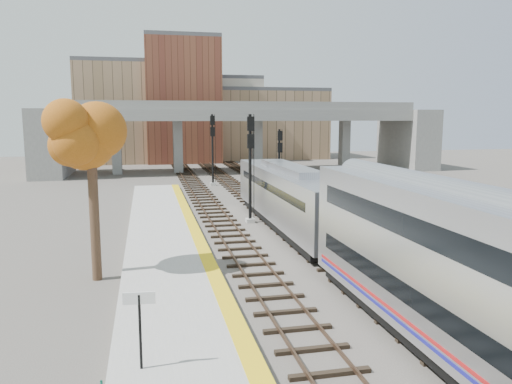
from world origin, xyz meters
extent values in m
plane|color=#47423D|center=(0.00, 0.00, 0.00)|extent=(160.00, 160.00, 0.00)
cube|color=#9E9E99|center=(-7.25, 0.00, 0.17)|extent=(4.50, 60.00, 0.35)
cube|color=yellow|center=(-5.35, 0.00, 0.35)|extent=(0.70, 60.00, 0.01)
cube|color=black|center=(-3.20, 12.50, 0.07)|extent=(2.50, 95.00, 0.14)
cube|color=brown|center=(-3.92, 12.50, 0.18)|extent=(0.07, 95.00, 0.14)
cube|color=brown|center=(-2.48, 12.50, 0.18)|extent=(0.07, 95.00, 0.14)
cube|color=black|center=(1.00, 12.50, 0.07)|extent=(2.50, 95.00, 0.14)
cube|color=brown|center=(0.28, 12.50, 0.18)|extent=(0.07, 95.00, 0.14)
cube|color=brown|center=(1.72, 12.50, 0.18)|extent=(0.07, 95.00, 0.14)
cube|color=black|center=(5.00, 12.50, 0.07)|extent=(2.50, 95.00, 0.14)
cube|color=brown|center=(4.28, 12.50, 0.18)|extent=(0.07, 95.00, 0.14)
cube|color=brown|center=(5.72, 12.50, 0.18)|extent=(0.07, 95.00, 0.14)
cube|color=slate|center=(5.00, 45.00, 7.75)|extent=(46.00, 10.00, 1.50)
cube|color=slate|center=(5.00, 40.20, 9.00)|extent=(46.00, 0.20, 1.00)
cube|color=slate|center=(5.00, 49.80, 9.00)|extent=(46.00, 0.20, 1.00)
cube|color=slate|center=(-12.00, 45.00, 3.50)|extent=(1.20, 1.60, 7.00)
cube|color=slate|center=(-4.00, 45.00, 3.50)|extent=(1.20, 1.60, 7.00)
cube|color=slate|center=(7.00, 45.00, 3.50)|extent=(1.20, 1.60, 7.00)
cube|color=slate|center=(20.00, 45.00, 3.50)|extent=(1.20, 1.60, 7.00)
cube|color=slate|center=(-20.00, 45.00, 4.25)|extent=(4.00, 12.00, 8.50)
cube|color=slate|center=(30.00, 45.00, 4.25)|extent=(4.00, 12.00, 8.50)
cube|color=#A37F5E|center=(-10.00, 65.00, 8.00)|extent=(18.00, 14.00, 16.00)
cube|color=#4C4C4F|center=(-10.00, 65.00, 16.30)|extent=(18.00, 14.00, 0.60)
cube|color=beige|center=(4.00, 70.00, 7.00)|extent=(16.00, 16.00, 14.00)
cube|color=#4C4C4F|center=(4.00, 70.00, 14.30)|extent=(16.00, 16.00, 0.60)
cube|color=brown|center=(-2.00, 62.00, 10.00)|extent=(12.00, 10.00, 20.00)
cube|color=#4C4C4F|center=(-2.00, 62.00, 20.30)|extent=(12.00, 10.00, 0.60)
cube|color=#A37F5E|center=(14.00, 68.00, 6.00)|extent=(20.00, 14.00, 12.00)
cube|color=#4C4C4F|center=(14.00, 68.00, 12.30)|extent=(20.00, 14.00, 0.60)
cube|color=black|center=(14.00, 28.00, 0.02)|extent=(14.00, 18.00, 0.04)
cube|color=#A8AAB2|center=(1.00, 8.34, 2.35)|extent=(3.00, 19.00, 3.20)
cube|color=black|center=(1.00, 17.86, 2.95)|extent=(2.20, 0.06, 1.10)
cube|color=black|center=(1.00, 8.34, 2.95)|extent=(3.02, 16.15, 0.50)
cube|color=black|center=(1.00, 8.34, 0.50)|extent=(2.70, 17.10, 0.50)
cube|color=#A8AAB2|center=(1.00, 8.34, 4.15)|extent=(1.60, 9.50, 0.40)
cube|color=#9E9E99|center=(-1.10, 10.99, 0.15)|extent=(0.60, 0.60, 0.30)
cylinder|color=black|center=(-1.10, 10.99, 3.84)|extent=(0.22, 0.22, 7.68)
cube|color=black|center=(-1.10, 10.74, 7.02)|extent=(0.49, 0.18, 0.99)
cube|color=black|center=(-1.10, 10.74, 5.81)|extent=(0.49, 0.18, 0.99)
cube|color=#9E9E99|center=(3.00, 18.34, 0.15)|extent=(0.60, 0.60, 0.30)
cylinder|color=black|center=(3.00, 18.34, 3.23)|extent=(0.18, 0.18, 6.46)
cube|color=black|center=(3.00, 18.09, 5.91)|extent=(0.42, 0.18, 0.83)
cube|color=black|center=(3.00, 18.09, 4.89)|extent=(0.42, 0.18, 0.83)
cube|color=#9E9E99|center=(-1.10, 31.17, 0.15)|extent=(0.60, 0.60, 0.30)
cylinder|color=black|center=(-1.10, 31.17, 3.90)|extent=(0.22, 0.22, 7.80)
cube|color=black|center=(-1.10, 30.92, 7.14)|extent=(0.50, 0.18, 1.00)
cube|color=black|center=(-1.10, 30.92, 5.91)|extent=(0.50, 0.18, 1.00)
cylinder|color=black|center=(-8.55, -9.50, 1.45)|extent=(0.08, 0.08, 2.20)
cube|color=white|center=(-8.55, -9.50, 2.45)|extent=(0.90, 0.13, 0.35)
cylinder|color=#382619|center=(-10.62, 0.12, 3.09)|extent=(0.44, 0.44, 6.19)
ellipsoid|color=#B35F17|center=(-10.62, 0.12, 6.63)|extent=(3.60, 3.60, 4.42)
imported|color=#99999E|center=(9.80, 24.72, 0.66)|extent=(1.87, 3.79, 1.24)
imported|color=#99999E|center=(14.97, 26.56, 0.60)|extent=(1.55, 3.50, 1.12)
imported|color=#99999E|center=(16.10, 32.46, 0.70)|extent=(3.47, 4.93, 1.33)
camera|label=1|loc=(-8.22, -23.23, 7.46)|focal=35.00mm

